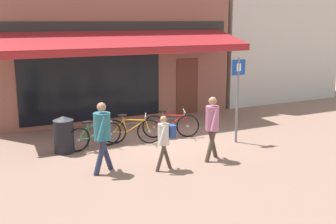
# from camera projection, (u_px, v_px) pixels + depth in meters

# --- Properties ---
(ground_plane) EXTENTS (160.00, 160.00, 0.00)m
(ground_plane) POSITION_uv_depth(u_px,v_px,m) (159.00, 139.00, 12.65)
(ground_plane) COLOR #846656
(shop_front) EXTENTS (8.90, 4.98, 5.08)m
(shop_front) POSITION_uv_depth(u_px,v_px,m) (105.00, 47.00, 15.66)
(shop_front) COLOR #8E5647
(shop_front) RESTS_ON ground_plane
(neighbour_building) EXTENTS (5.85, 4.00, 6.10)m
(neighbour_building) POSITION_uv_depth(u_px,v_px,m) (260.00, 30.00, 19.32)
(neighbour_building) COLOR beige
(neighbour_building) RESTS_ON ground_plane
(bike_rack_rail) EXTENTS (2.81, 0.04, 0.57)m
(bike_rack_rail) POSITION_uv_depth(u_px,v_px,m) (133.00, 126.00, 12.33)
(bike_rack_rail) COLOR #47494F
(bike_rack_rail) RESTS_ON ground_plane
(bicycle_green) EXTENTS (1.68, 0.51, 0.85)m
(bicycle_green) POSITION_uv_depth(u_px,v_px,m) (95.00, 136.00, 11.61)
(bicycle_green) COLOR black
(bicycle_green) RESTS_ON ground_plane
(bicycle_orange) EXTENTS (1.61, 0.83, 0.87)m
(bicycle_orange) POSITION_uv_depth(u_px,v_px,m) (132.00, 131.00, 12.10)
(bicycle_orange) COLOR black
(bicycle_orange) RESTS_ON ground_plane
(bicycle_red) EXTENTS (1.65, 0.75, 0.85)m
(bicycle_red) POSITION_uv_depth(u_px,v_px,m) (171.00, 125.00, 12.74)
(bicycle_red) COLOR black
(bicycle_red) RESTS_ON ground_plane
(pedestrian_adult) EXTENTS (0.54, 0.59, 1.65)m
(pedestrian_adult) POSITION_uv_depth(u_px,v_px,m) (212.00, 122.00, 10.60)
(pedestrian_adult) COLOR #47382D
(pedestrian_adult) RESTS_ON ground_plane
(pedestrian_child) EXTENTS (0.54, 0.38, 1.33)m
(pedestrian_child) POSITION_uv_depth(u_px,v_px,m) (165.00, 136.00, 9.90)
(pedestrian_child) COLOR #47382D
(pedestrian_child) RESTS_ON ground_plane
(pedestrian_second_adult) EXTENTS (0.58, 0.67, 1.69)m
(pedestrian_second_adult) POSITION_uv_depth(u_px,v_px,m) (102.00, 130.00, 9.70)
(pedestrian_second_adult) COLOR #282D47
(pedestrian_second_adult) RESTS_ON ground_plane
(litter_bin) EXTENTS (0.55, 0.55, 1.01)m
(litter_bin) POSITION_uv_depth(u_px,v_px,m) (64.00, 134.00, 11.26)
(litter_bin) COLOR black
(litter_bin) RESTS_ON ground_plane
(parking_sign) EXTENTS (0.44, 0.07, 2.48)m
(parking_sign) POSITION_uv_depth(u_px,v_px,m) (238.00, 91.00, 12.02)
(parking_sign) COLOR slate
(parking_sign) RESTS_ON ground_plane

